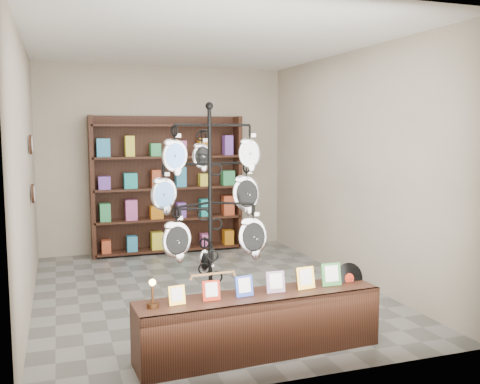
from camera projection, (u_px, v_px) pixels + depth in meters
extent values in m
plane|color=slate|center=(206.00, 291.00, 6.58)|extent=(5.00, 5.00, 0.00)
plane|color=#B2A390|center=(165.00, 159.00, 8.75)|extent=(4.00, 0.00, 4.00)
plane|color=#B2A390|center=(291.00, 193.00, 4.06)|extent=(4.00, 0.00, 4.00)
plane|color=#B2A390|center=(26.00, 174.00, 5.76)|extent=(0.00, 5.00, 5.00)
plane|color=#B2A390|center=(351.00, 166.00, 7.05)|extent=(0.00, 5.00, 5.00)
plane|color=white|center=(204.00, 42.00, 6.23)|extent=(5.00, 5.00, 0.00)
cylinder|color=black|center=(211.00, 333.00, 5.18)|extent=(0.47, 0.47, 0.03)
cylinder|color=black|center=(210.00, 224.00, 5.05)|extent=(0.04, 0.04, 2.18)
sphere|color=black|center=(209.00, 106.00, 4.92)|extent=(0.07, 0.07, 0.07)
ellipsoid|color=silver|center=(205.00, 261.00, 5.32)|extent=(0.12, 0.04, 0.23)
cube|color=#AE7A48|center=(213.00, 274.00, 4.79)|extent=(0.42, 0.04, 0.04)
cube|color=black|center=(260.00, 324.00, 4.72)|extent=(2.22, 0.56, 0.54)
cube|color=gold|center=(177.00, 295.00, 4.41)|extent=(0.14, 0.06, 0.16)
cube|color=#AA220D|center=(211.00, 291.00, 4.52)|extent=(0.15, 0.06, 0.17)
cube|color=#263FA5|center=(244.00, 286.00, 4.63)|extent=(0.16, 0.06, 0.18)
cube|color=#E54C33|center=(275.00, 282.00, 4.74)|extent=(0.17, 0.07, 0.19)
cube|color=gold|center=(305.00, 278.00, 4.85)|extent=(0.18, 0.07, 0.20)
cube|color=#337233|center=(331.00, 274.00, 4.95)|extent=(0.19, 0.07, 0.21)
cylinder|color=black|center=(349.00, 278.00, 5.09)|extent=(0.30, 0.08, 0.30)
cylinder|color=#AA220D|center=(349.00, 278.00, 5.08)|extent=(0.10, 0.03, 0.10)
cylinder|color=#432613|center=(153.00, 305.00, 4.34)|extent=(0.10, 0.10, 0.04)
cylinder|color=#432613|center=(153.00, 294.00, 4.33)|extent=(0.02, 0.02, 0.14)
sphere|color=#FFBF59|center=(152.00, 282.00, 4.32)|extent=(0.06, 0.06, 0.06)
cube|color=black|center=(166.00, 184.00, 8.74)|extent=(2.40, 0.04, 2.20)
cube|color=black|center=(92.00, 187.00, 8.21)|extent=(0.06, 0.36, 2.20)
cube|color=black|center=(237.00, 182.00, 8.97)|extent=(0.06, 0.36, 2.20)
cube|color=black|center=(169.00, 249.00, 8.72)|extent=(2.36, 0.36, 0.04)
cube|color=black|center=(168.00, 219.00, 8.66)|extent=(2.36, 0.36, 0.03)
cube|color=black|center=(168.00, 188.00, 8.60)|extent=(2.36, 0.36, 0.04)
cube|color=black|center=(167.00, 157.00, 8.54)|extent=(2.36, 0.36, 0.04)
cube|color=black|center=(167.00, 125.00, 8.48)|extent=(2.36, 0.36, 0.04)
cylinder|color=black|center=(31.00, 145.00, 6.49)|extent=(0.03, 0.24, 0.24)
cylinder|color=black|center=(33.00, 194.00, 6.56)|extent=(0.03, 0.24, 0.24)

